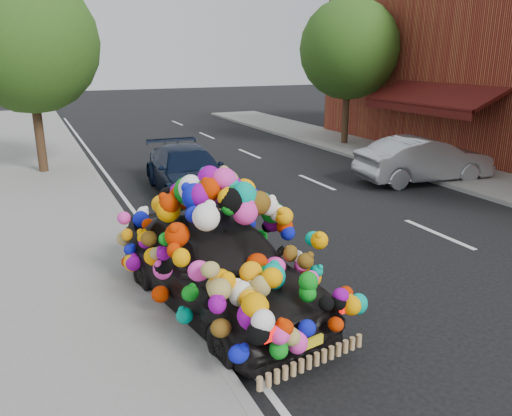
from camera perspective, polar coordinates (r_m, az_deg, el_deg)
The scene contains 10 objects.
ground at distance 9.31m, azimuth 3.90°, elevation -6.17°, with size 100.00×100.00×0.00m, color black.
sidewalk at distance 8.32m, azimuth -23.60°, elevation -10.18°, with size 4.00×60.00×0.12m, color gray.
kerb at distance 8.51m, azimuth -10.32°, elevation -8.29°, with size 0.15×60.00×0.13m, color gray.
footpath_far at distance 16.59m, azimuth 24.36°, elevation 2.98°, with size 3.00×40.00×0.12m, color gray.
lane_markings at distance 11.37m, azimuth 20.09°, elevation -2.79°, with size 6.00×50.00×0.01m, color silver, non-canonical shape.
tree_near_sidewalk at distance 17.00m, azimuth -24.64°, elevation 16.81°, with size 4.20×4.20×6.13m.
tree_far_b at distance 21.29m, azimuth 10.59°, elevation 17.41°, with size 4.00×4.00×5.90m.
plush_art_car at distance 7.31m, azimuth -4.39°, elevation -3.91°, with size 2.76×4.66×2.07m.
navy_sedan at distance 13.79m, azimuth -7.82°, elevation 4.20°, with size 1.77×4.36×1.27m, color black.
silver_hatchback at distance 15.79m, azimuth 18.63°, elevation 5.25°, with size 1.42×4.08×1.34m, color #A2A3A9.
Camera 1 is at (-4.13, -7.50, 3.67)m, focal length 35.00 mm.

